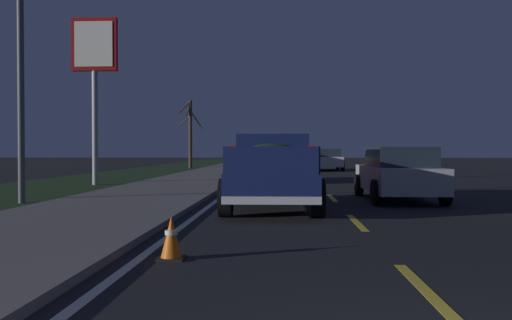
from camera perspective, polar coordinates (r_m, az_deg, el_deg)
ground at (r=29.63m, az=5.85°, el=-1.75°), size 144.00×144.00×0.00m
sidewalk_shoulder at (r=29.89m, az=-5.14°, el=-1.61°), size 108.00×4.00×0.12m
grass_verge at (r=31.00m, az=-14.33°, el=-1.65°), size 108.00×6.00×0.01m
lane_markings at (r=31.45m, az=1.11°, el=-1.58°), size 108.00×3.54×0.01m
pickup_truck at (r=13.30m, az=1.78°, el=-0.98°), size 5.45×2.33×1.87m
sedan_silver at (r=15.91m, az=15.06°, el=-1.38°), size 4.42×2.05×1.54m
sedan_white at (r=38.78m, az=7.73°, el=0.07°), size 4.43×2.06×1.54m
sedan_tan at (r=36.38m, az=2.60°, el=0.01°), size 4.45×2.10×1.54m
sedan_red at (r=24.52m, az=2.46°, el=-0.50°), size 4.42×2.05×1.54m
gas_price_sign at (r=23.44m, az=-16.97°, el=10.29°), size 0.27×1.90×6.96m
street_light_near at (r=16.10m, az=-23.08°, el=13.34°), size 0.36×1.97×8.16m
bare_tree_far at (r=42.49m, az=-7.08°, el=2.97°), size 1.07×1.88×5.39m
traffic_cone_near at (r=7.21m, az=-9.09°, el=-8.30°), size 0.36×0.36×0.58m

